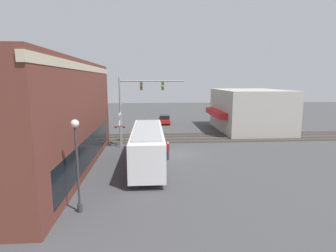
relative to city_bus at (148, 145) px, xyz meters
name	(u,v)px	position (x,y,z in m)	size (l,w,h in m)	color
ground_plane	(176,155)	(3.06, -2.80, -1.79)	(120.00, 120.00, 0.00)	#424244
brick_building	(26,117)	(-0.74, 9.54, 2.60)	(20.19, 9.75, 8.77)	brown
shop_building	(249,110)	(15.29, -14.72, 1.16)	(11.87, 10.11, 5.90)	#B2ADA3
city_bus	(148,145)	(0.00, 0.00, 0.00)	(11.08, 2.59, 3.24)	white
traffic_signal_gantry	(137,97)	(7.09, 1.16, 3.65)	(0.42, 7.11, 7.57)	gray
crossing_signal	(120,127)	(6.27, 3.03, 0.51)	(1.41, 1.18, 3.81)	gray
streetlamp	(77,158)	(-7.96, 3.72, 1.32)	(0.44, 0.44, 5.23)	#38383A
rail_track_near	(172,141)	(9.06, -2.80, -1.76)	(2.60, 60.00, 0.15)	#332D28
rail_track_far	(170,135)	(12.26, -2.80, -1.76)	(2.60, 60.00, 0.15)	#332D28
parked_car_silver	(149,128)	(13.98, 0.00, -1.14)	(4.75, 1.82, 1.38)	#B7B7BC
parked_car_red	(164,119)	(21.91, -2.60, -1.09)	(4.44, 1.82, 1.52)	#B21E19
pedestrian_near_bus	(168,151)	(1.47, -1.82, -0.93)	(0.34, 0.34, 1.69)	#2D3351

